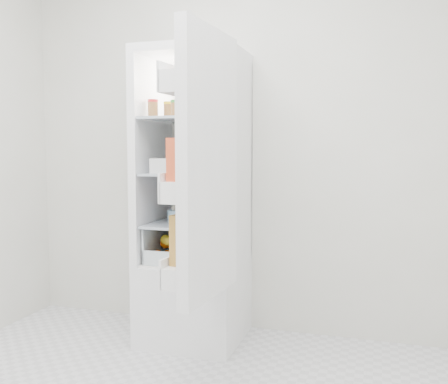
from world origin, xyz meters
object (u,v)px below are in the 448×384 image
(refrigerator, at_px, (197,234))
(fridge_door, at_px, (204,171))
(mushroom_bowl, at_px, (180,216))
(red_cabbage, at_px, (219,208))

(refrigerator, distance_m, fridge_door, 0.82)
(mushroom_bowl, bearing_deg, red_cabbage, 12.83)
(mushroom_bowl, distance_m, fridge_door, 0.74)
(mushroom_bowl, relative_size, fridge_door, 0.12)
(refrigerator, xyz_separation_m, red_cabbage, (0.15, -0.01, 0.17))
(red_cabbage, bearing_deg, mushroom_bowl, -167.17)
(fridge_door, bearing_deg, refrigerator, 28.11)
(red_cabbage, relative_size, mushroom_bowl, 1.09)
(refrigerator, height_order, fridge_door, refrigerator)
(refrigerator, relative_size, red_cabbage, 10.46)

